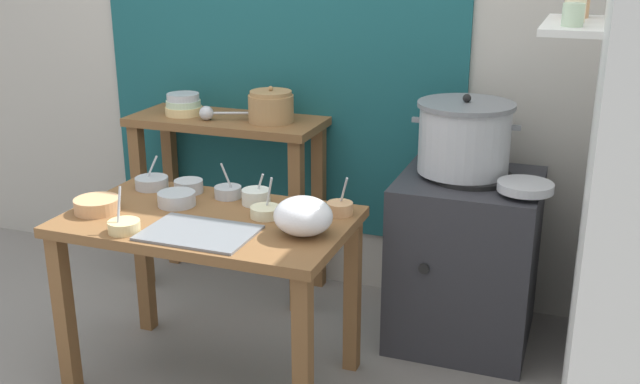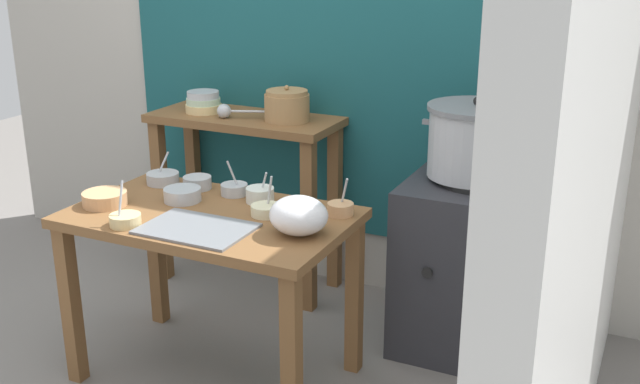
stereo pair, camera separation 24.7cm
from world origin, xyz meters
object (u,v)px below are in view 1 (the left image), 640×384
at_px(prep_bowl_7, 228,191).
at_px(steamer_pot, 464,137).
at_px(stove_block, 465,259).
at_px(prep_bowl_8, 189,186).
at_px(back_shelf_table, 228,161).
at_px(clay_pot, 271,107).
at_px(prep_bowl_1, 124,226).
at_px(prep_bowl_0, 177,198).
at_px(prep_table, 209,243).
at_px(plastic_bag, 303,216).
at_px(wide_pan, 525,187).
at_px(prep_bowl_3, 97,205).
at_px(prep_bowl_4, 340,207).
at_px(serving_tray, 199,233).
at_px(prep_bowl_6, 266,211).
at_px(prep_bowl_2, 256,196).
at_px(ladle, 208,113).
at_px(bowl_stack_enamel, 183,105).
at_px(prep_bowl_5, 152,182).

bearing_deg(prep_bowl_7, steamer_pot, 29.54).
distance_m(stove_block, prep_bowl_8, 1.26).
height_order(back_shelf_table, clay_pot, clay_pot).
bearing_deg(prep_bowl_1, back_shelf_table, 96.83).
relative_size(clay_pot, prep_bowl_0, 1.44).
height_order(prep_table, prep_bowl_1, prep_bowl_1).
xyz_separation_m(steamer_pot, prep_bowl_8, (-1.06, -0.50, -0.18)).
xyz_separation_m(plastic_bag, wide_pan, (0.72, 0.60, 0.01)).
height_order(stove_block, clay_pot, clay_pot).
distance_m(prep_bowl_3, prep_bowl_4, 0.95).
xyz_separation_m(stove_block, prep_bowl_0, (-1.07, -0.63, 0.37)).
bearing_deg(stove_block, plastic_bag, -122.39).
bearing_deg(back_shelf_table, serving_tray, -68.63).
height_order(prep_bowl_4, prep_bowl_6, prep_bowl_6).
bearing_deg(wide_pan, prep_bowl_2, -160.64).
bearing_deg(prep_bowl_4, stove_block, 50.37).
xyz_separation_m(plastic_bag, prep_bowl_1, (-0.62, -0.20, -0.05)).
distance_m(prep_bowl_6, prep_bowl_7, 0.29).
height_order(prep_bowl_4, prep_bowl_8, prep_bowl_4).
bearing_deg(serving_tray, prep_bowl_2, 81.06).
distance_m(prep_bowl_3, prep_bowl_7, 0.52).
height_order(ladle, prep_bowl_1, ladle).
relative_size(prep_bowl_4, prep_bowl_6, 0.94).
bearing_deg(prep_bowl_3, back_shelf_table, 84.34).
height_order(prep_table, ladle, ladle).
distance_m(bowl_stack_enamel, plastic_bag, 1.32).
height_order(wide_pan, prep_bowl_0, wide_pan).
xyz_separation_m(back_shelf_table, prep_bowl_5, (-0.05, -0.61, 0.07)).
bearing_deg(prep_bowl_4, prep_bowl_8, 177.42).
bearing_deg(wide_pan, ladle, 172.38).
xyz_separation_m(stove_block, bowl_stack_enamel, (-1.46, 0.11, 0.57)).
distance_m(plastic_bag, prep_bowl_0, 0.60).
relative_size(prep_table, prep_bowl_2, 8.27).
xyz_separation_m(prep_bowl_3, prep_bowl_8, (0.22, 0.33, -0.00)).
height_order(stove_block, prep_bowl_3, stove_block).
distance_m(ladle, prep_bowl_7, 0.67).
distance_m(wide_pan, prep_bowl_6, 1.04).
height_order(clay_pot, prep_bowl_8, clay_pot).
bearing_deg(prep_bowl_2, ladle, 132.09).
relative_size(prep_table, back_shelf_table, 1.15).
bearing_deg(back_shelf_table, plastic_bag, -49.53).
bearing_deg(prep_bowl_5, prep_bowl_3, -97.29).
distance_m(ladle, prep_bowl_1, 1.04).
bearing_deg(prep_bowl_7, ladle, 124.57).
height_order(prep_bowl_7, prep_bowl_8, prep_bowl_7).
relative_size(plastic_bag, prep_bowl_2, 1.63).
relative_size(stove_block, prep_bowl_4, 5.02).
xyz_separation_m(clay_pot, prep_bowl_2, (0.21, -0.64, -0.22)).
bearing_deg(prep_bowl_8, wide_pan, 13.50).
bearing_deg(prep_bowl_0, prep_bowl_8, 102.72).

